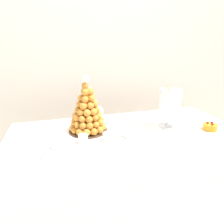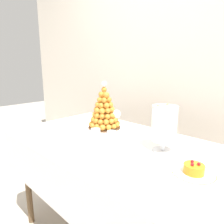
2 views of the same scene
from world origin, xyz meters
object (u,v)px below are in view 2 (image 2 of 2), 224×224
croquembouche (104,110)px  dessert_cup_mid_left (84,128)px  serving_tray (100,130)px  dessert_cup_left (71,124)px  dessert_cup_centre (96,133)px  fruit_tart_plate (194,171)px  wine_glass (116,115)px  macaron_goblet (164,124)px  dessert_cup_mid_right (112,136)px

croquembouche → dessert_cup_mid_left: croquembouche is taller
serving_tray → dessert_cup_left: size_ratio=11.17×
dessert_cup_centre → dessert_cup_mid_left: bearing=175.7°
dessert_cup_centre → serving_tray: bearing=123.7°
fruit_tart_plate → dessert_cup_centre: bearing=178.3°
croquembouche → fruit_tart_plate: croquembouche is taller
fruit_tart_plate → wine_glass: size_ratio=1.28×
dessert_cup_left → wine_glass: size_ratio=0.33×
macaron_goblet → fruit_tart_plate: macaron_goblet is taller
dessert_cup_left → macaron_goblet: macaron_goblet is taller
serving_tray → wine_glass: (0.06, 0.10, 0.10)m
wine_glass → macaron_goblet: bearing=-13.2°
croquembouche → dessert_cup_mid_right: croquembouche is taller
wine_glass → dessert_cup_mid_left: bearing=-121.7°
dessert_cup_left → fruit_tart_plate: fruit_tart_plate is taller
croquembouche → dessert_cup_mid_left: 0.20m
serving_tray → wine_glass: 0.16m
dessert_cup_left → dessert_cup_mid_left: size_ratio=0.94×
croquembouche → dessert_cup_centre: croquembouche is taller
dessert_cup_mid_right → macaron_goblet: (0.31, 0.09, 0.12)m
croquembouche → dessert_cup_left: croquembouche is taller
fruit_tart_plate → macaron_goblet: bearing=150.5°
serving_tray → dessert_cup_mid_right: 0.22m
dessert_cup_left → macaron_goblet: bearing=8.6°
dessert_cup_centre → macaron_goblet: 0.47m
dessert_cup_mid_left → fruit_tart_plate: size_ratio=0.28×
dessert_cup_mid_left → macaron_goblet: 0.60m
wine_glass → fruit_tart_plate: bearing=-19.1°
dessert_cup_centre → dessert_cup_mid_right: 0.13m
dessert_cup_mid_right → wine_glass: size_ratio=0.41×
serving_tray → fruit_tart_plate: fruit_tart_plate is taller
dessert_cup_left → dessert_cup_mid_right: bearing=3.0°
dessert_cup_mid_left → dessert_cup_mid_right: 0.27m
wine_glass → dessert_cup_centre: bearing=-86.6°
dessert_cup_mid_left → serving_tray: bearing=57.1°
macaron_goblet → croquembouche: bearing=173.7°
dessert_cup_left → fruit_tart_plate: size_ratio=0.26×
dessert_cup_mid_left → macaron_goblet: (0.57, 0.10, 0.13)m
serving_tray → dessert_cup_mid_left: (-0.06, -0.10, 0.03)m
fruit_tart_plate → wine_glass: (-0.67, 0.23, 0.09)m
dessert_cup_mid_right → dessert_cup_left: bearing=-177.0°
dessert_cup_left → macaron_goblet: size_ratio=0.19×
macaron_goblet → dessert_cup_left: bearing=-171.4°
dessert_cup_left → dessert_cup_centre: bearing=0.1°
dessert_cup_centre → wine_glass: 0.23m
dessert_cup_left → wine_glass: wine_glass is taller
dessert_cup_mid_right → macaron_goblet: bearing=15.8°
dessert_cup_centre → macaron_goblet: macaron_goblet is taller
dessert_cup_left → dessert_cup_centre: (0.28, 0.00, 0.00)m
croquembouche → dessert_cup_left: size_ratio=7.06×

